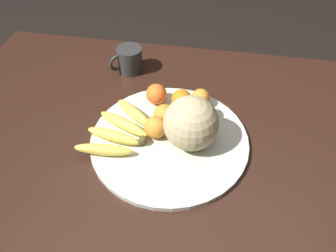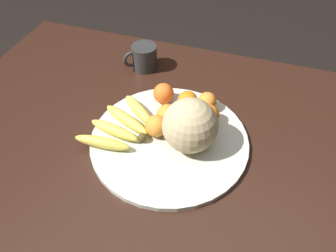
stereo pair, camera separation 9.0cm
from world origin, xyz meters
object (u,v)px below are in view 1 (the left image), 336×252
orange_mid_center (156,94)px  kitchen_table (167,168)px  ceramic_mug (129,60)px  orange_back_left (201,98)px  orange_front_right (182,99)px  produce_tag (193,116)px  melon (191,123)px  orange_back_right (155,127)px  banana_bunch (120,130)px  orange_front_left (164,115)px  fruit_bowl (168,140)px  orange_top_small (205,111)px

orange_mid_center → kitchen_table: bearing=-70.0°
ceramic_mug → orange_back_left: bearing=-30.7°
kitchen_table → orange_mid_center: (-0.07, 0.18, 0.13)m
orange_front_right → produce_tag: size_ratio=0.82×
orange_back_left → ceramic_mug: (-0.27, 0.16, 0.00)m
orange_front_right → produce_tag: orange_front_right is taller
produce_tag → melon: bearing=-40.3°
orange_back_right → ceramic_mug: 0.35m
banana_bunch → orange_back_left: 0.27m
orange_front_left → orange_mid_center: 0.10m
kitchen_table → fruit_bowl: (-0.00, 0.03, 0.09)m
banana_bunch → melon: bearing=-161.2°
orange_mid_center → melon: bearing=-50.4°
banana_bunch → orange_front_right: size_ratio=3.76×
kitchen_table → orange_front_left: size_ratio=23.30×
melon → orange_front_right: melon is taller
ceramic_mug → orange_back_right: bearing=-63.2°
orange_back_left → produce_tag: 0.06m
banana_bunch → orange_back_right: orange_back_right is taller
fruit_bowl → ceramic_mug: ceramic_mug is taller
fruit_bowl → ceramic_mug: size_ratio=4.18×
orange_back_left → orange_top_small: size_ratio=0.95×
orange_front_right → orange_top_small: size_ratio=1.02×
banana_bunch → orange_mid_center: 0.18m
melon → produce_tag: (-0.00, 0.10, -0.07)m
melon → produce_tag: size_ratio=1.97×
orange_back_left → orange_top_small: orange_top_small is taller
banana_bunch → orange_top_small: (0.23, 0.11, 0.01)m
kitchen_table → produce_tag: produce_tag is taller
orange_top_small → produce_tag: 0.04m
melon → orange_front_right: 0.15m
orange_back_right → ceramic_mug: (-0.16, 0.31, -0.00)m
kitchen_table → orange_back_right: (-0.04, 0.04, 0.13)m
orange_front_left → orange_top_small: size_ratio=1.04×
melon → orange_front_left: size_ratio=2.36×
fruit_bowl → orange_front_right: size_ratio=7.20×
melon → orange_mid_center: melon is taller
melon → orange_back_left: 0.17m
orange_front_left → produce_tag: 0.10m
orange_mid_center → ceramic_mug: 0.22m
orange_front_left → produce_tag: bearing=26.3°
kitchen_table → orange_front_right: orange_front_right is taller
fruit_bowl → banana_bunch: size_ratio=1.91×
fruit_bowl → ceramic_mug: bearing=121.5°
kitchen_table → orange_back_left: size_ratio=25.58×
orange_mid_center → produce_tag: size_ratio=0.85×
fruit_bowl → banana_bunch: banana_bunch is taller
fruit_bowl → ceramic_mug: 0.38m
orange_mid_center → orange_top_small: (0.16, -0.05, -0.00)m
orange_front_right → orange_mid_center: bearing=172.8°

